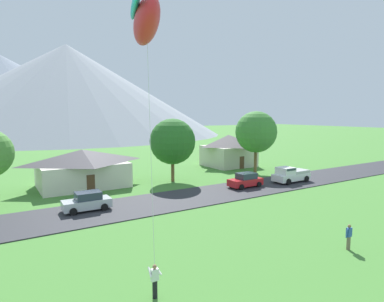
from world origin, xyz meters
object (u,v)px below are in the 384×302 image
object	(u,v)px
house_leftmost	(228,150)
parked_car_red_west_end	(246,180)
pickup_truck_white_west_side	(291,174)
watcher_person	(349,237)
tree_center	(173,142)
kite_flyer_with_kite	(146,22)
tree_near_left	(256,132)
parked_car_silver_mid_west	(87,202)
house_left_center	(83,167)

from	to	relation	value
house_leftmost	parked_car_red_west_end	size ratio (longest dim) A/B	1.86
pickup_truck_white_west_side	watcher_person	distance (m)	20.80
tree_center	kite_flyer_with_kite	distance (m)	25.85
tree_center	parked_car_red_west_end	xyz separation A→B (m)	(5.69, -7.72, -4.36)
watcher_person	parked_car_red_west_end	bearing A→B (deg)	69.93
house_leftmost	kite_flyer_with_kite	distance (m)	39.70
watcher_person	tree_near_left	bearing A→B (deg)	59.67
tree_near_left	watcher_person	world-z (taller)	tree_near_left
pickup_truck_white_west_side	tree_center	bearing A→B (deg)	145.28
parked_car_silver_mid_west	kite_flyer_with_kite	world-z (taller)	kite_flyer_with_kite
house_left_center	pickup_truck_white_west_side	distance (m)	25.98
tree_center	watcher_person	size ratio (longest dim) A/B	4.89
tree_center	pickup_truck_white_west_side	size ratio (longest dim) A/B	1.57
tree_near_left	parked_car_red_west_end	bearing A→B (deg)	-139.59
house_left_center	parked_car_red_west_end	distance (m)	19.70
parked_car_red_west_end	house_left_center	bearing A→B (deg)	146.28
parked_car_red_west_end	parked_car_silver_mid_west	distance (m)	18.50
house_leftmost	kite_flyer_with_kite	xyz separation A→B (m)	(-26.96, -27.11, 10.68)
parked_car_silver_mid_west	pickup_truck_white_west_side	size ratio (longest dim) A/B	0.81
tree_center	parked_car_silver_mid_west	xyz separation A→B (m)	(-12.80, -7.30, -4.36)
parked_car_red_west_end	watcher_person	size ratio (longest dim) A/B	2.52
house_left_center	house_leftmost	bearing A→B (deg)	7.01
house_left_center	tree_near_left	distance (m)	24.56
house_leftmost	pickup_truck_white_west_side	bearing A→B (deg)	-96.35
tree_center	parked_car_red_west_end	distance (m)	10.54
parked_car_silver_mid_west	house_leftmost	bearing A→B (deg)	26.69
kite_flyer_with_kite	watcher_person	size ratio (longest dim) A/B	8.80
tree_center	parked_car_silver_mid_west	bearing A→B (deg)	-150.31
parked_car_red_west_end	pickup_truck_white_west_side	world-z (taller)	pickup_truck_white_west_side
parked_car_silver_mid_west	parked_car_red_west_end	bearing A→B (deg)	-1.30
parked_car_red_west_end	pickup_truck_white_west_side	size ratio (longest dim) A/B	0.81
house_leftmost	kite_flyer_with_kite	bearing A→B (deg)	-134.84
parked_car_silver_mid_west	pickup_truck_white_west_side	distance (m)	25.30
house_leftmost	tree_near_left	bearing A→B (deg)	-96.95
tree_center	kite_flyer_with_kite	size ratio (longest dim) A/B	0.56
parked_car_silver_mid_west	pickup_truck_white_west_side	world-z (taller)	pickup_truck_white_west_side
parked_car_red_west_end	house_leftmost	bearing A→B (deg)	58.88
house_leftmost	pickup_truck_white_west_side	distance (m)	15.05
house_leftmost	tree_near_left	world-z (taller)	tree_near_left
pickup_truck_white_west_side	tree_near_left	bearing A→B (deg)	84.27
house_leftmost	watcher_person	world-z (taller)	house_leftmost
house_left_center	watcher_person	distance (m)	29.83
house_leftmost	tree_center	xyz separation A→B (m)	(-14.11, -6.23, 2.49)
parked_car_silver_mid_west	kite_flyer_with_kite	size ratio (longest dim) A/B	0.29
pickup_truck_white_west_side	kite_flyer_with_kite	size ratio (longest dim) A/B	0.35
tree_near_left	watcher_person	xyz separation A→B (m)	(-13.76, -23.52, -5.25)
tree_center	pickup_truck_white_west_side	world-z (taller)	tree_center
house_leftmost	parked_car_silver_mid_west	bearing A→B (deg)	-153.31
tree_near_left	parked_car_red_west_end	world-z (taller)	tree_near_left
kite_flyer_with_kite	tree_near_left	bearing A→B (deg)	36.90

